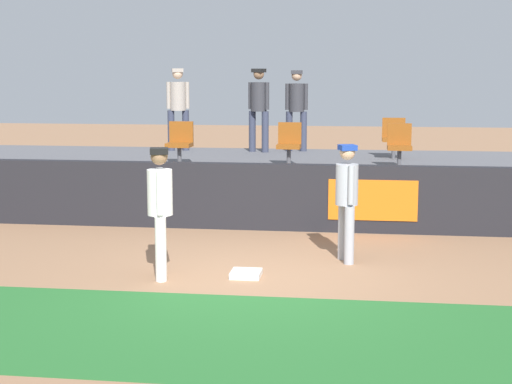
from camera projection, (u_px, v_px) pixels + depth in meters
The scene contains 14 objects.
ground_plane at pixel (252, 278), 10.39m from camera, with size 60.00×60.00×0.00m, color #936B4C.
grass_foreground_strip at pixel (222, 333), 8.20m from camera, with size 18.00×2.80×0.01m, color #26662B.
first_base at pixel (246, 274), 10.47m from camera, with size 0.40×0.40×0.08m, color white.
player_fielder_home at pixel (160, 204), 10.27m from camera, with size 0.40×0.57×1.74m.
player_runner_visitor at pixel (347, 194), 11.17m from camera, with size 0.41×0.46×1.70m.
field_wall at pixel (278, 197), 13.51m from camera, with size 18.00×0.26×1.16m.
bleacher_platform at pixel (291, 183), 16.05m from camera, with size 18.00×4.80×0.93m, color #59595E.
seat_front_right at pixel (399, 143), 14.52m from camera, with size 0.45×0.44×0.84m.
seat_front_left at pixel (180, 141), 15.07m from camera, with size 0.47×0.44×0.84m.
seat_front_center at pixel (289, 142), 14.79m from camera, with size 0.44×0.44×0.84m.
seat_back_right at pixel (394, 136), 16.28m from camera, with size 0.48×0.44×0.84m.
spectator_hooded at pixel (296, 105), 17.67m from camera, with size 0.51×0.35×1.83m.
spectator_capped at pixel (259, 104), 17.49m from camera, with size 0.49×0.46×1.86m.
spectator_casual at pixel (178, 103), 17.82m from camera, with size 0.51×0.44×1.87m.
Camera 1 is at (1.41, -9.99, 2.72)m, focal length 54.74 mm.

